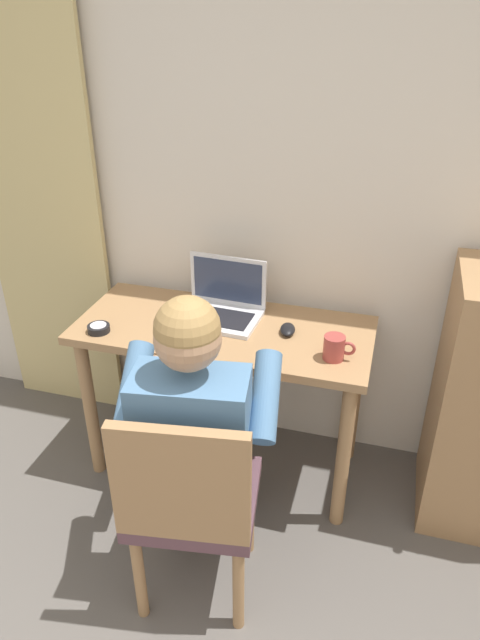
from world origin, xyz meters
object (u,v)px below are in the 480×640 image
Objects in this scene: chair at (190,500)px; person_seated at (200,421)px; desk at (224,351)px; computer_mouse at (288,329)px; desk_clock at (99,328)px; laptop at (221,305)px; coffee_mug at (335,348)px.

person_seated is (-0.02, 0.18, 0.18)m from chair.
desk is 12.16× the size of computer_mouse.
desk is 0.52m from desk_clock.
computer_mouse is (0.26, 0.02, 0.14)m from desk.
laptop is at bearing 99.95° from chair.
desk_clock is 0.75× the size of coffee_mug.
person_seated is 11.88× the size of computer_mouse.
chair is 2.46× the size of laptop.
laptop reaches higher than chair.
laptop is (-0.04, 0.09, 0.17)m from desk.
desk_clock is at bearing 137.74° from chair.
chair reaches higher than desk.
laptop is at bearing 31.57° from desk_clock.
laptop is 3.93× the size of desk_clock.
desk_clock is at bearing -176.28° from coffee_mug.
computer_mouse is 0.25m from coffee_mug.
desk is 13.51× the size of desk_clock.
desk_clock is (-0.74, -0.20, -0.00)m from computer_mouse.
person_seated is (0.08, -0.52, 0.05)m from desk.
person_seated is 13.20× the size of desk_clock.
desk is 0.51m from coffee_mug.
laptop is at bearing 100.59° from person_seated.
laptop reaches higher than computer_mouse.
person_seated is at bearing -118.39° from computer_mouse.
chair is 9.66× the size of desk_clock.
desk is at bearing -68.37° from laptop.
person_seated is 0.58m from computer_mouse.
chair reaches higher than computer_mouse.
desk_clock is (-0.44, -0.27, -0.04)m from laptop.
computer_mouse is at bearing 15.14° from desk_clock.
coffee_mug is (0.37, 0.58, 0.30)m from chair.
person_seated is at bearing -79.41° from laptop.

